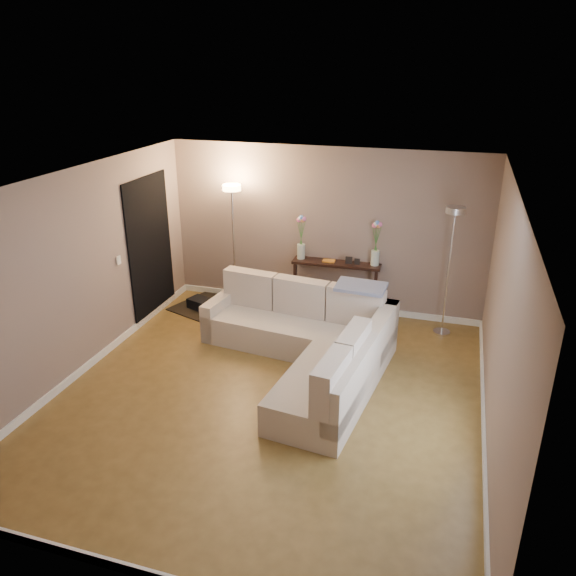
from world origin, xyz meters
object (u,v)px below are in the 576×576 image
(floor_lamp_unlit, at_px, (451,246))
(sectional_sofa, at_px, (310,341))
(floor_lamp_lit, at_px, (233,222))
(console_table, at_px, (331,283))

(floor_lamp_unlit, bearing_deg, sectional_sofa, -138.47)
(floor_lamp_unlit, bearing_deg, floor_lamp_lit, 178.34)
(console_table, distance_m, floor_lamp_unlit, 2.00)
(console_table, bearing_deg, floor_lamp_lit, -172.32)
(console_table, distance_m, floor_lamp_lit, 1.83)
(floor_lamp_lit, bearing_deg, sectional_sofa, -42.59)
(sectional_sofa, xyz_separation_m, floor_lamp_unlit, (1.64, 1.46, 1.01))
(console_table, xyz_separation_m, floor_lamp_unlit, (1.78, -0.31, 0.88))
(sectional_sofa, relative_size, console_table, 2.02)
(sectional_sofa, distance_m, console_table, 1.77)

